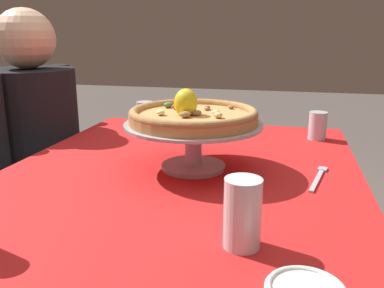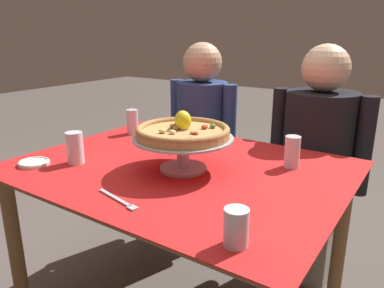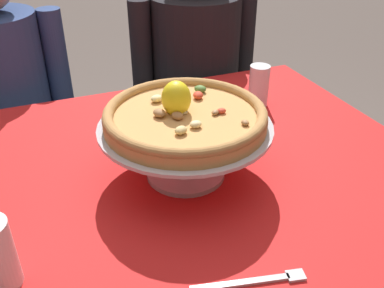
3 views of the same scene
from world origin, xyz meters
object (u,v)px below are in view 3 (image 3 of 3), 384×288
object	(u,v)px
water_glass_back_right	(259,88)
dinner_fork	(255,281)
pizza_stand	(185,140)
diner_right	(195,94)
diner_left	(13,125)
pizza	(185,115)

from	to	relation	value
water_glass_back_right	dinner_fork	world-z (taller)	water_glass_back_right
pizza_stand	diner_right	xyz separation A→B (m)	(0.32, 0.73, -0.25)
diner_left	pizza	bearing A→B (deg)	-62.37
pizza_stand	water_glass_back_right	size ratio (longest dim) A/B	3.06
pizza	water_glass_back_right	xyz separation A→B (m)	(0.34, 0.26, -0.10)
pizza	water_glass_back_right	bearing A→B (deg)	37.81
pizza_stand	diner_right	distance (m)	0.83
water_glass_back_right	diner_right	bearing A→B (deg)	92.76
water_glass_back_right	pizza	bearing A→B (deg)	-142.19
water_glass_back_right	dinner_fork	xyz separation A→B (m)	(-0.34, -0.61, -0.05)
pizza_stand	diner_left	world-z (taller)	diner_left
diner_right	pizza_stand	bearing A→B (deg)	-113.63
pizza_stand	pizza	world-z (taller)	pizza
dinner_fork	diner_right	size ratio (longest dim) A/B	0.17
water_glass_back_right	diner_left	xyz separation A→B (m)	(-0.73, 0.49, -0.23)
water_glass_back_right	diner_left	world-z (taller)	diner_left
pizza	water_glass_back_right	world-z (taller)	pizza
diner_right	pizza	bearing A→B (deg)	-113.70
diner_left	diner_right	distance (m)	0.71
dinner_fork	diner_left	bearing A→B (deg)	109.53
pizza_stand	diner_left	xyz separation A→B (m)	(-0.39, 0.75, -0.27)
pizza_stand	diner_right	bearing A→B (deg)	66.37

